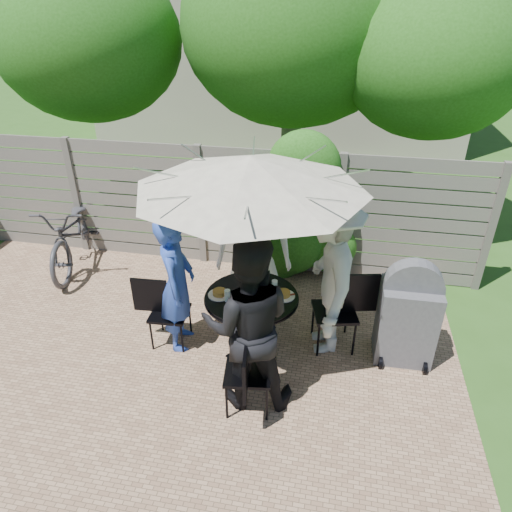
% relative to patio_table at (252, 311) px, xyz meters
% --- Properties ---
extents(backyard_envelope, '(60.00, 60.00, 5.00)m').
position_rel_patio_table_xyz_m(backyard_envelope, '(-1.03, 9.07, 2.13)').
color(backyard_envelope, '#2C551A').
rests_on(backyard_envelope, ground).
extents(patio_table, '(1.21, 1.21, 0.69)m').
position_rel_patio_table_xyz_m(patio_table, '(0.00, 0.00, 0.00)').
color(patio_table, black).
rests_on(patio_table, ground).
extents(umbrella, '(2.72, 2.72, 2.30)m').
position_rel_patio_table_xyz_m(umbrella, '(-0.00, 0.00, 1.65)').
color(umbrella, silver).
rests_on(umbrella, ground).
extents(chair_back, '(0.53, 0.69, 0.90)m').
position_rel_patio_table_xyz_m(chair_back, '(-0.16, 0.95, -0.21)').
color(chair_back, black).
rests_on(chair_back, ground).
extents(person_back, '(1.04, 0.76, 1.94)m').
position_rel_patio_table_xyz_m(person_back, '(-0.13, 0.82, 0.49)').
color(person_back, white).
rests_on(person_back, ground).
extents(chair_left, '(0.64, 0.44, 0.87)m').
position_rel_patio_table_xyz_m(chair_left, '(-0.95, -0.16, -0.22)').
color(chair_left, black).
rests_on(chair_left, ground).
extents(person_left, '(0.49, 0.65, 1.64)m').
position_rel_patio_table_xyz_m(person_left, '(-0.82, -0.13, 0.34)').
color(person_left, '#2A4AB6').
rests_on(person_left, ground).
extents(chair_front, '(0.50, 0.70, 0.93)m').
position_rel_patio_table_xyz_m(chair_front, '(0.16, -0.95, -0.20)').
color(chair_front, black).
rests_on(chair_front, ground).
extents(person_front, '(1.00, 0.84, 1.85)m').
position_rel_patio_table_xyz_m(person_front, '(0.13, -0.82, 0.44)').
color(person_front, black).
rests_on(person_front, ground).
extents(chair_right, '(0.74, 0.57, 0.98)m').
position_rel_patio_table_xyz_m(chair_right, '(0.95, 0.16, -0.19)').
color(chair_right, black).
rests_on(chair_right, ground).
extents(person_right, '(0.92, 1.36, 1.94)m').
position_rel_patio_table_xyz_m(person_right, '(0.82, 0.13, 0.49)').
color(person_right, beige).
rests_on(person_right, ground).
extents(plate_back, '(0.26, 0.26, 0.06)m').
position_rel_patio_table_xyz_m(plate_back, '(-0.06, 0.36, 0.23)').
color(plate_back, white).
rests_on(plate_back, patio_table).
extents(plate_left, '(0.26, 0.26, 0.06)m').
position_rel_patio_table_xyz_m(plate_left, '(-0.36, -0.06, 0.23)').
color(plate_left, white).
rests_on(plate_left, patio_table).
extents(plate_front, '(0.26, 0.26, 0.06)m').
position_rel_patio_table_xyz_m(plate_front, '(0.06, -0.36, 0.23)').
color(plate_front, white).
rests_on(plate_front, patio_table).
extents(plate_right, '(0.26, 0.26, 0.06)m').
position_rel_patio_table_xyz_m(plate_right, '(0.36, 0.06, 0.23)').
color(plate_right, white).
rests_on(plate_right, patio_table).
extents(glass_back, '(0.07, 0.07, 0.14)m').
position_rel_patio_table_xyz_m(glass_back, '(-0.15, 0.24, 0.28)').
color(glass_back, silver).
rests_on(glass_back, patio_table).
extents(glass_left, '(0.07, 0.07, 0.14)m').
position_rel_patio_table_xyz_m(glass_left, '(-0.24, -0.15, 0.28)').
color(glass_left, silver).
rests_on(glass_left, patio_table).
extents(glass_front, '(0.07, 0.07, 0.14)m').
position_rel_patio_table_xyz_m(glass_front, '(0.15, -0.24, 0.28)').
color(glass_front, silver).
rests_on(glass_front, patio_table).
extents(glass_right, '(0.07, 0.07, 0.14)m').
position_rel_patio_table_xyz_m(glass_right, '(0.24, 0.15, 0.28)').
color(glass_right, silver).
rests_on(glass_right, patio_table).
extents(syrup_jug, '(0.09, 0.09, 0.16)m').
position_rel_patio_table_xyz_m(syrup_jug, '(-0.07, 0.04, 0.29)').
color(syrup_jug, '#59280C').
rests_on(syrup_jug, patio_table).
extents(coffee_cup, '(0.08, 0.08, 0.12)m').
position_rel_patio_table_xyz_m(coffee_cup, '(0.06, 0.23, 0.27)').
color(coffee_cup, '#C6B293').
rests_on(coffee_cup, patio_table).
extents(bicycle, '(1.12, 2.13, 1.07)m').
position_rel_patio_table_xyz_m(bicycle, '(-2.99, 1.38, 0.05)').
color(bicycle, '#333338').
rests_on(bicycle, ground).
extents(bbq_grill, '(0.63, 0.48, 1.26)m').
position_rel_patio_table_xyz_m(bbq_grill, '(1.72, 0.11, 0.09)').
color(bbq_grill, '#59595E').
rests_on(bbq_grill, ground).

